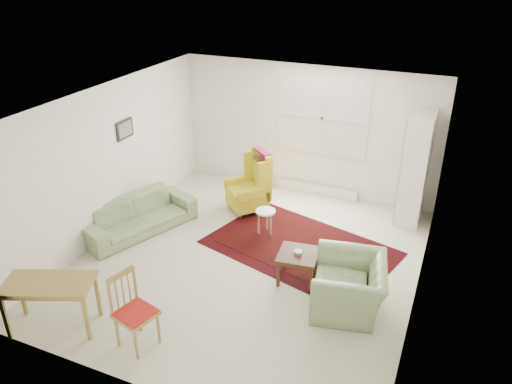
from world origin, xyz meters
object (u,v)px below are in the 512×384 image
at_px(armchair, 349,281).
at_px(cabinet, 416,168).
at_px(desk, 53,305).
at_px(desk_chair, 136,312).
at_px(sofa, 137,210).
at_px(wingback_chair, 247,182).
at_px(stool, 266,222).
at_px(coffee_table, 298,266).

bearing_deg(armchair, cabinet, 160.46).
xyz_separation_m(desk, desk_chair, (1.16, 0.15, 0.14)).
distance_m(desk, desk_chair, 1.18).
bearing_deg(sofa, armchair, -77.54).
height_order(armchair, desk, armchair).
relative_size(wingback_chair, desk_chair, 1.16).
bearing_deg(desk_chair, desk, 111.96).
height_order(stool, desk, desk).
bearing_deg(desk, stool, 63.62).
distance_m(stool, desk_chair, 3.09).
relative_size(wingback_chair, coffee_table, 2.03).
xyz_separation_m(armchair, desk_chair, (-2.17, -1.71, 0.07)).
bearing_deg(wingback_chair, armchair, 0.88).
bearing_deg(cabinet, desk_chair, -118.74).
height_order(coffee_table, cabinet, cabinet).
distance_m(wingback_chair, desk, 3.98).
relative_size(sofa, stool, 4.39).
height_order(coffee_table, desk_chair, desk_chair).
relative_size(desk, desk_chair, 1.11).
relative_size(armchair, desk_chair, 1.09).
distance_m(stool, desk, 3.58).
bearing_deg(armchair, desk_chair, -62.96).
bearing_deg(coffee_table, cabinet, 63.94).
distance_m(coffee_table, desk_chair, 2.44).
xyz_separation_m(cabinet, desk_chair, (-2.59, -4.55, -0.49)).
distance_m(coffee_table, desk, 3.32).
bearing_deg(coffee_table, stool, 132.00).
bearing_deg(sofa, cabinet, -40.55).
xyz_separation_m(coffee_table, stool, (-0.93, 1.03, -0.00)).
bearing_deg(desk_chair, stool, 6.60).
xyz_separation_m(stool, desk, (-1.59, -3.20, 0.12)).
relative_size(armchair, wingback_chair, 0.94).
height_order(wingback_chair, stool, wingback_chair).
bearing_deg(sofa, desk, -148.30).
relative_size(coffee_table, stool, 1.24).
distance_m(wingback_chair, desk_chair, 3.71).
distance_m(cabinet, desk, 6.05).
distance_m(wingback_chair, coffee_table, 2.32).
bearing_deg(desk, coffee_table, 40.85).
distance_m(wingback_chair, stool, 0.97).
bearing_deg(armchair, stool, -138.67).
height_order(sofa, desk_chair, desk_chair).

